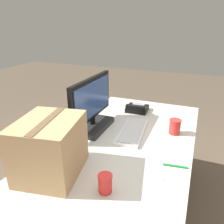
{
  "coord_description": "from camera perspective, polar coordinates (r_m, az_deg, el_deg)",
  "views": [
    {
      "loc": [
        -1.2,
        -0.42,
        1.49
      ],
      "look_at": [
        0.16,
        0.14,
        0.88
      ],
      "focal_mm": 35.0,
      "sensor_mm": 36.0,
      "label": 1
    }
  ],
  "objects": [
    {
      "name": "office_desk",
      "position": [
        1.69,
        2.36,
        -19.07
      ],
      "size": [
        1.8,
        0.9,
        0.73
      ],
      "color": "beige",
      "rests_on": "ground_plane"
    },
    {
      "name": "monitor",
      "position": [
        1.62,
        -5.24,
        0.96
      ],
      "size": [
        0.57,
        0.22,
        0.39
      ],
      "color": "black",
      "rests_on": "office_desk"
    },
    {
      "name": "paper_cup_left",
      "position": [
        1.09,
        -1.81,
        -18.14
      ],
      "size": [
        0.07,
        0.07,
        0.09
      ],
      "color": "red",
      "rests_on": "office_desk"
    },
    {
      "name": "keyboard",
      "position": [
        1.61,
        5.36,
        -5.06
      ],
      "size": [
        0.44,
        0.2,
        0.03
      ],
      "rotation": [
        0.0,
        0.0,
        0.08
      ],
      "color": "silver",
      "rests_on": "office_desk"
    },
    {
      "name": "cardboard_box",
      "position": [
        1.19,
        -15.82,
        -8.86
      ],
      "size": [
        0.4,
        0.36,
        0.31
      ],
      "rotation": [
        0.0,
        0.0,
        0.19
      ],
      "color": "tan",
      "rests_on": "office_desk"
    },
    {
      "name": "paper_cup_right",
      "position": [
        1.64,
        16.07,
        -3.69
      ],
      "size": [
        0.09,
        0.09,
        0.11
      ],
      "color": "red",
      "rests_on": "office_desk"
    },
    {
      "name": "spoon",
      "position": [
        1.19,
        13.54,
        -17.47
      ],
      "size": [
        0.14,
        0.09,
        0.0
      ],
      "rotation": [
        0.0,
        0.0,
        0.55
      ],
      "color": "silver",
      "rests_on": "office_desk"
    },
    {
      "name": "pen_marker",
      "position": [
        1.31,
        16.16,
        -13.36
      ],
      "size": [
        0.03,
        0.14,
        0.01
      ],
      "rotation": [
        0.0,
        0.0,
        4.85
      ],
      "color": "#198C33",
      "rests_on": "office_desk"
    },
    {
      "name": "ground_plane",
      "position": [
        1.96,
        2.17,
        -27.17
      ],
      "size": [
        12.0,
        12.0,
        0.0
      ],
      "primitive_type": "plane",
      "color": "brown"
    },
    {
      "name": "desk_phone",
      "position": [
        2.0,
        6.58,
        0.97
      ],
      "size": [
        0.19,
        0.2,
        0.07
      ],
      "rotation": [
        0.0,
        0.0,
        0.05
      ],
      "color": "black",
      "rests_on": "office_desk"
    }
  ]
}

